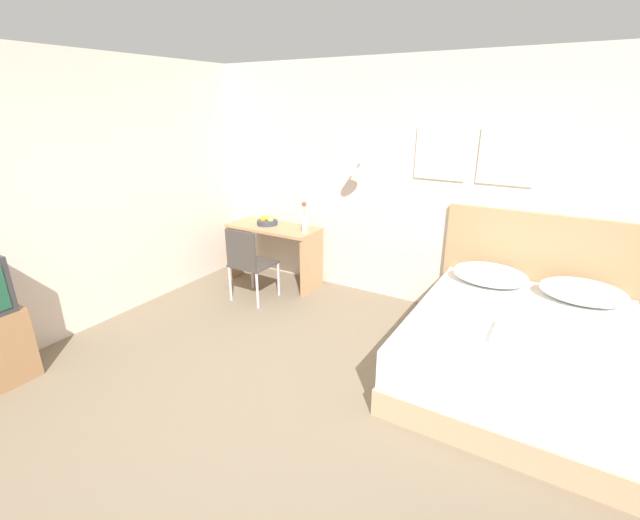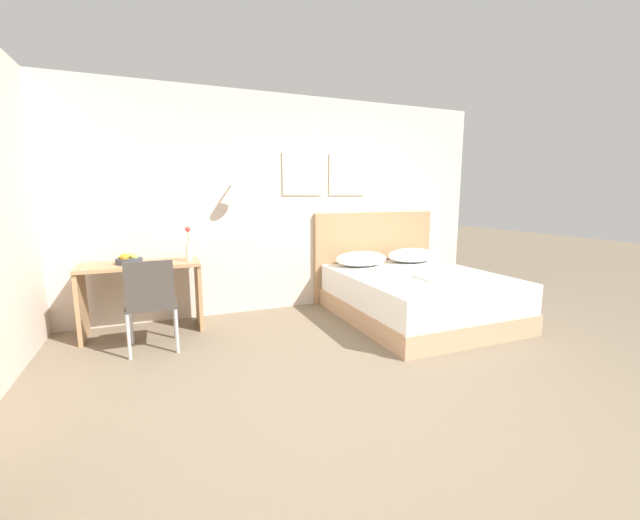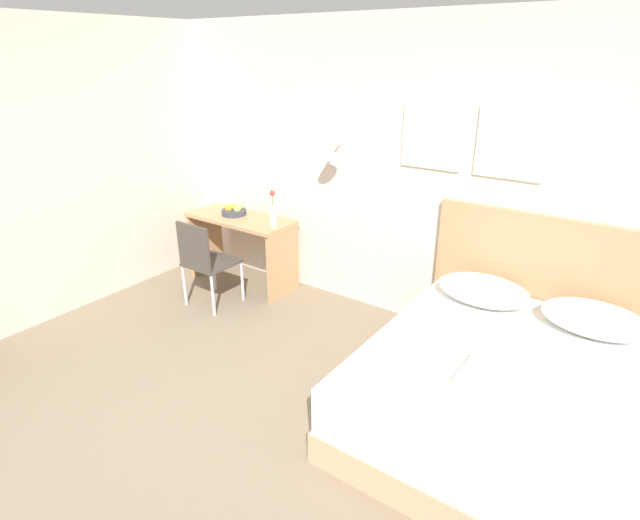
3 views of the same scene
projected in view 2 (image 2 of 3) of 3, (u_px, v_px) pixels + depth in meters
The scene contains 11 objects.
ground_plane at pixel (386, 409), 2.68m from camera, with size 24.00×24.00×0.00m, color #756651.
wall_back at pixel (275, 204), 4.89m from camera, with size 5.77×0.31×2.65m.
bed at pixel (418, 296), 4.61m from camera, with size 1.68×1.97×0.54m.
headboard at pixel (375, 256), 5.48m from camera, with size 1.80×0.06×1.21m.
pillow_left at pixel (361, 259), 5.04m from camera, with size 0.69×0.48×0.19m.
pillow_right at pixel (411, 255), 5.33m from camera, with size 0.69×0.48×0.19m.
folded_towel_near_foot at pixel (435, 276), 4.29m from camera, with size 0.34×0.35×0.06m.
desk at pixel (142, 285), 4.10m from camera, with size 1.17×0.50×0.75m.
desk_chair at pixel (151, 299), 3.57m from camera, with size 0.44×0.44×0.88m.
fruit_bowl at pixel (129, 260), 4.04m from camera, with size 0.26×0.26×0.11m.
flower_vase at pixel (189, 247), 4.19m from camera, with size 0.06×0.06×0.37m.
Camera 2 is at (-1.36, -2.12, 1.45)m, focal length 22.00 mm.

